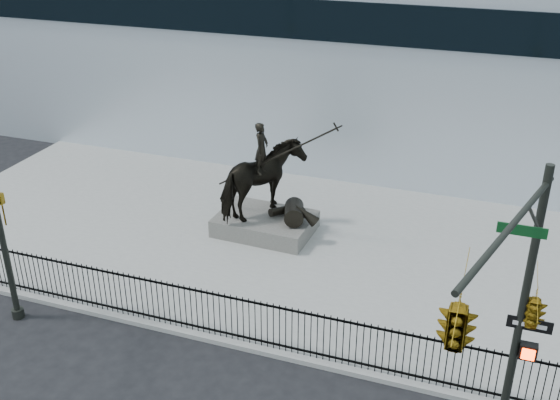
% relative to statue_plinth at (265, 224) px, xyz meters
% --- Properties ---
extents(ground, '(120.00, 120.00, 0.00)m').
position_rel_statue_plinth_xyz_m(ground, '(1.77, -7.56, -0.48)').
color(ground, black).
rests_on(ground, ground).
extents(plaza, '(30.00, 12.00, 0.15)m').
position_rel_statue_plinth_xyz_m(plaza, '(1.77, -0.56, -0.40)').
color(plaza, gray).
rests_on(plaza, ground).
extents(building, '(44.00, 14.00, 9.00)m').
position_rel_statue_plinth_xyz_m(building, '(1.77, 12.44, 4.02)').
color(building, silver).
rests_on(building, ground).
extents(picket_fence, '(22.10, 0.10, 1.50)m').
position_rel_statue_plinth_xyz_m(picket_fence, '(1.77, -6.31, 0.43)').
color(picket_fence, black).
rests_on(picket_fence, plaza).
extents(statue_plinth, '(3.59, 2.54, 0.65)m').
position_rel_statue_plinth_xyz_m(statue_plinth, '(0.00, 0.00, 0.00)').
color(statue_plinth, '#52504B').
rests_on(statue_plinth, plaza).
extents(equestrian_statue, '(4.48, 2.86, 3.79)m').
position_rel_statue_plinth_xyz_m(equestrian_statue, '(0.07, -0.00, 1.70)').
color(equestrian_statue, black).
rests_on(equestrian_statue, statue_plinth).
extents(traffic_signal_right, '(2.17, 6.86, 7.00)m').
position_rel_statue_plinth_xyz_m(traffic_signal_right, '(8.23, -9.56, 4.37)').
color(traffic_signal_right, black).
rests_on(traffic_signal_right, ground).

